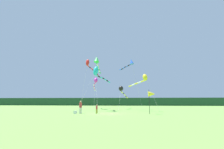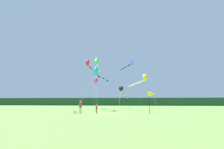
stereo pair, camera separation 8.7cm
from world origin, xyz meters
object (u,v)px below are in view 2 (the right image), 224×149
person_child (97,109)px  kite_red (89,65)px  kite_blue (130,63)px  kite_green (97,61)px  kite_magenta (96,82)px  kite_cyan (97,72)px  kite_yellow (143,79)px  banner_flag_pole (152,94)px  person_adult (80,106)px  kite_black (122,90)px  cooler_box (75,112)px

person_child → kite_red: 17.44m
kite_blue → kite_green: size_ratio=1.11×
kite_blue → kite_magenta: 8.44m
kite_cyan → kite_green: size_ratio=0.85×
kite_yellow → kite_blue: bearing=107.1°
banner_flag_pole → kite_cyan: size_ratio=0.39×
person_adult → banner_flag_pole: 9.48m
person_adult → kite_black: bearing=72.6°
cooler_box → kite_black: bearing=70.2°
person_child → kite_red: kite_red is taller
cooler_box → kite_red: kite_red is taller
kite_yellow → kite_black: kite_yellow is taller
kite_blue → kite_yellow: size_ratio=1.70×
kite_red → person_adult: bearing=-80.2°
cooler_box → kite_cyan: bearing=80.7°
kite_yellow → kite_black: (-4.06, 8.62, -1.23)m
person_adult → kite_blue: (6.61, 13.01, 8.62)m
kite_black → kite_magenta: (-5.47, -1.20, 1.56)m
person_adult → kite_green: size_ratio=0.18×
person_adult → cooler_box: (-0.69, -0.01, -0.75)m
kite_red → banner_flag_pole: bearing=-50.6°
cooler_box → kite_magenta: 14.64m
person_child → kite_black: bearing=79.9°
banner_flag_pole → kite_blue: (-2.72, 12.81, 7.04)m
person_child → kite_red: size_ratio=0.11×
kite_green → cooler_box: bearing=-102.9°
person_child → banner_flag_pole: banner_flag_pole is taller
person_child → kite_yellow: bearing=41.0°
kite_red → kite_yellow: size_ratio=1.76×
kite_red → kite_magenta: (1.69, -1.06, -4.00)m
cooler_box → banner_flag_pole: bearing=1.2°
banner_flag_pole → kite_magenta: size_ratio=0.28×
kite_black → kite_magenta: bearing=-167.6°
person_child → kite_blue: bearing=70.2°
kite_black → person_adult: bearing=-107.4°
cooler_box → kite_cyan: 10.30m
cooler_box → banner_flag_pole: (10.03, 0.21, 2.34)m
kite_green → person_adult: bearing=-97.1°
person_child → kite_green: kite_green is taller
banner_flag_pole → kite_black: kite_black is taller
kite_blue → kite_red: bearing=169.8°
cooler_box → kite_green: (1.52, 6.66, 8.36)m
banner_flag_pole → kite_yellow: kite_yellow is taller
kite_yellow → person_child: bearing=-139.0°
kite_black → kite_blue: bearing=-42.3°
person_adult → kite_blue: 16.95m
person_adult → cooler_box: bearing=-179.5°
cooler_box → kite_black: 16.20m
kite_magenta → kite_yellow: bearing=-37.9°
cooler_box → kite_yellow: size_ratio=0.07×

